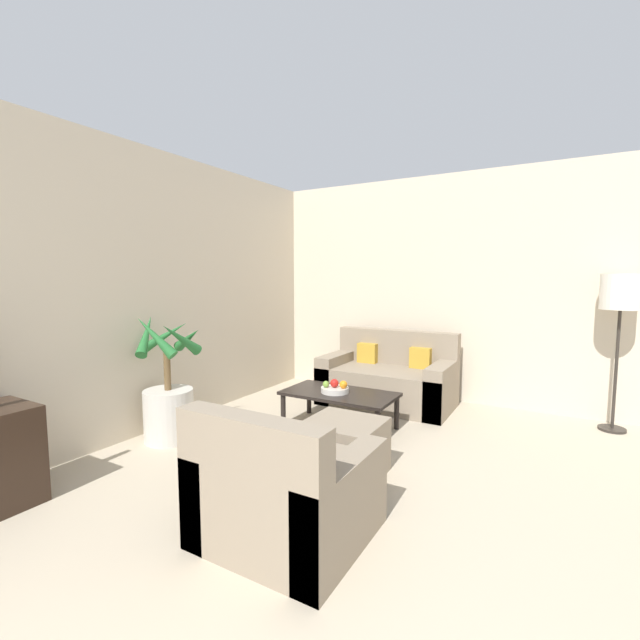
# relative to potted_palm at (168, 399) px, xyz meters

# --- Properties ---
(wall_back) EXTENTS (8.13, 0.06, 2.70)m
(wall_back) POSITION_rel_potted_palm_xyz_m (2.94, 2.62, 0.97)
(wall_back) COLOR beige
(wall_back) RESTS_ON ground_plane
(wall_left) EXTENTS (0.06, 7.56, 2.70)m
(wall_left) POSITION_rel_potted_palm_xyz_m (-0.36, -0.39, 0.97)
(wall_left) COLOR beige
(wall_left) RESTS_ON ground_plane
(potted_palm) EXTENTS (0.63, 0.62, 1.18)m
(potted_palm) POSITION_rel_potted_palm_xyz_m (0.00, 0.00, 0.00)
(potted_palm) COLOR beige
(potted_palm) RESTS_ON ground_plane
(sofa_loveseat) EXTENTS (1.49, 0.82, 0.85)m
(sofa_loveseat) POSITION_rel_potted_palm_xyz_m (1.33, 2.06, -0.10)
(sofa_loveseat) COLOR gray
(sofa_loveseat) RESTS_ON ground_plane
(floor_lamp) EXTENTS (0.35, 0.35, 1.52)m
(floor_lamp) POSITION_rel_potted_palm_xyz_m (3.55, 2.32, 0.91)
(floor_lamp) COLOR #2D2823
(floor_lamp) RESTS_ON ground_plane
(coffee_table) EXTENTS (1.10, 0.59, 0.36)m
(coffee_table) POSITION_rel_potted_palm_xyz_m (1.21, 1.06, -0.06)
(coffee_table) COLOR black
(coffee_table) RESTS_ON ground_plane
(fruit_bowl) EXTENTS (0.27, 0.27, 0.05)m
(fruit_bowl) POSITION_rel_potted_palm_xyz_m (1.17, 1.03, 0.00)
(fruit_bowl) COLOR beige
(fruit_bowl) RESTS_ON coffee_table
(apple_red) EXTENTS (0.08, 0.08, 0.08)m
(apple_red) POSITION_rel_potted_palm_xyz_m (1.17, 1.03, 0.07)
(apple_red) COLOR red
(apple_red) RESTS_ON fruit_bowl
(apple_green) EXTENTS (0.06, 0.06, 0.06)m
(apple_green) POSITION_rel_potted_palm_xyz_m (1.10, 0.98, 0.06)
(apple_green) COLOR olive
(apple_green) RESTS_ON fruit_bowl
(orange_fruit) EXTENTS (0.08, 0.08, 0.08)m
(orange_fruit) POSITION_rel_potted_palm_xyz_m (1.26, 1.03, 0.07)
(orange_fruit) COLOR orange
(orange_fruit) RESTS_ON fruit_bowl
(armchair) EXTENTS (0.88, 0.83, 0.80)m
(armchair) POSITION_rel_potted_palm_xyz_m (1.77, -0.69, -0.12)
(armchair) COLOR gray
(armchair) RESTS_ON ground_plane
(ottoman) EXTENTS (0.55, 0.51, 0.42)m
(ottoman) POSITION_rel_potted_palm_xyz_m (1.70, 0.18, -0.17)
(ottoman) COLOR gray
(ottoman) RESTS_ON ground_plane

